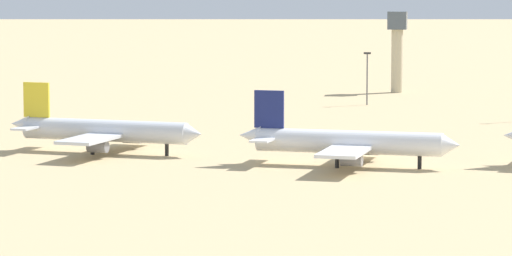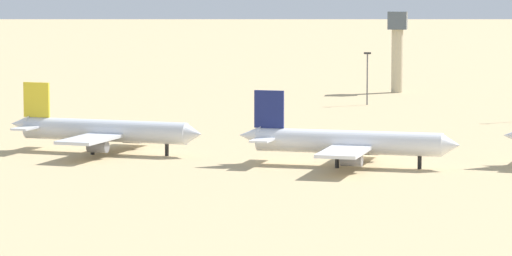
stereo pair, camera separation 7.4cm
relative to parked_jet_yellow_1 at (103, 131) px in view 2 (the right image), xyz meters
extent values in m
plane|color=tan|center=(48.47, 4.28, -4.20)|extent=(4000.00, 4000.00, 0.00)
cylinder|color=silver|center=(0.38, -0.07, 0.04)|extent=(32.52, 9.39, 4.04)
cone|color=silver|center=(17.70, -3.01, 0.04)|extent=(3.63, 4.29, 3.84)
cone|color=silver|center=(-16.93, 2.88, 0.64)|extent=(4.56, 4.06, 3.43)
cube|color=yellow|center=(-13.55, 2.30, 5.34)|extent=(5.26, 1.38, 6.56)
cube|color=silver|center=(-12.87, 6.28, 0.44)|extent=(4.33, 7.31, 0.36)
cube|color=silver|center=(-14.23, -1.68, 0.44)|extent=(4.33, 7.31, 0.36)
cube|color=silver|center=(1.38, -0.23, -0.57)|extent=(12.18, 33.00, 0.57)
cylinder|color=slate|center=(3.64, 7.06, -1.98)|extent=(3.95, 2.80, 2.22)
cylinder|color=slate|center=(1.11, -7.87, -1.98)|extent=(3.95, 2.80, 2.22)
cylinder|color=black|center=(12.48, -2.12, -3.09)|extent=(0.71, 0.71, 2.22)
cylinder|color=black|center=(-0.70, 2.58, -3.09)|extent=(0.71, 0.71, 2.22)
cylinder|color=black|center=(-1.52, -2.20, -3.09)|extent=(0.71, 0.71, 2.22)
cylinder|color=white|center=(46.65, -10.75, 0.06)|extent=(32.71, 7.26, 4.06)
cone|color=white|center=(64.22, -12.51, 0.06)|extent=(3.41, 4.14, 3.86)
cone|color=white|center=(29.09, -9.00, 0.67)|extent=(4.38, 3.84, 3.45)
cube|color=navy|center=(32.52, -9.34, 5.39)|extent=(5.30, 1.03, 6.59)
cube|color=white|center=(32.92, -5.30, 0.47)|extent=(3.92, 7.19, 0.37)
cube|color=white|center=(32.12, -13.38, 0.47)|extent=(3.92, 7.19, 0.37)
cube|color=white|center=(47.66, -10.85, -0.55)|extent=(10.09, 32.99, 0.57)
cylinder|color=slate|center=(49.43, -3.38, -1.97)|extent=(3.86, 2.58, 2.23)
cylinder|color=slate|center=(47.92, -18.53, -1.97)|extent=(3.86, 2.58, 2.23)
cylinder|color=black|center=(58.93, -11.98, -3.09)|extent=(0.71, 0.71, 2.23)
cylinder|color=black|center=(45.38, -8.18, -3.09)|extent=(0.71, 0.71, 2.23)
cylinder|color=black|center=(44.90, -13.02, -3.09)|extent=(0.71, 0.71, 2.23)
cylinder|color=#C6B793|center=(44.07, 143.62, 4.54)|extent=(3.20, 3.20, 17.48)
cube|color=#4C5660|center=(44.07, 143.62, 15.75)|extent=(5.20, 5.20, 4.93)
cylinder|color=#59595E|center=(39.32, 104.90, 2.19)|extent=(0.36, 0.36, 12.77)
cube|color=#333333|center=(39.32, 104.90, 8.82)|extent=(1.80, 0.50, 0.50)
camera|label=1|loc=(72.10, -258.98, 29.58)|focal=102.19mm
camera|label=2|loc=(72.17, -258.97, 29.58)|focal=102.19mm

